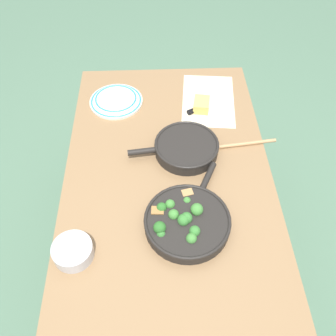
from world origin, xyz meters
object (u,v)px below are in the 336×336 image
at_px(skillet_broccoli, 186,221).
at_px(cheese_block, 201,105).
at_px(wooden_spoon, 220,147).
at_px(skillet_eggs, 186,148).
at_px(dinner_plate_stack, 116,100).
at_px(prep_bowl_steel, 73,251).
at_px(grater_knife, 203,107).

relative_size(skillet_broccoli, cheese_block, 4.07).
bearing_deg(skillet_broccoli, wooden_spoon, 0.87).
height_order(skillet_broccoli, cheese_block, skillet_broccoli).
height_order(skillet_eggs, wooden_spoon, skillet_eggs).
relative_size(skillet_broccoli, dinner_plate_stack, 1.68).
distance_m(skillet_broccoli, skillet_eggs, 0.35).
height_order(skillet_eggs, dinner_plate_stack, skillet_eggs).
relative_size(skillet_broccoli, prep_bowl_steel, 3.08).
relative_size(skillet_eggs, dinner_plate_stack, 1.51).
relative_size(skillet_eggs, prep_bowl_steel, 2.76).
height_order(wooden_spoon, grater_knife, grater_knife).
relative_size(grater_knife, cheese_block, 2.15).
bearing_deg(wooden_spoon, grater_knife, -86.76).
height_order(wooden_spoon, dinner_plate_stack, dinner_plate_stack).
xyz_separation_m(skillet_eggs, dinner_plate_stack, (-0.32, -0.30, -0.01)).
relative_size(wooden_spoon, dinner_plate_stack, 1.61).
distance_m(skillet_broccoli, prep_bowl_steel, 0.39).
relative_size(skillet_broccoli, wooden_spoon, 1.05).
relative_size(cheese_block, dinner_plate_stack, 0.41).
bearing_deg(dinner_plate_stack, wooden_spoon, 55.20).
distance_m(wooden_spoon, grater_knife, 0.25).
bearing_deg(cheese_block, skillet_broccoli, -10.40).
bearing_deg(skillet_broccoli, dinner_plate_stack, 47.89).
height_order(grater_knife, cheese_block, cheese_block).
xyz_separation_m(cheese_block, prep_bowl_steel, (0.71, -0.49, 0.00)).
height_order(cheese_block, prep_bowl_steel, prep_bowl_steel).
bearing_deg(skillet_broccoli, prep_bowl_steel, 130.24).
height_order(grater_knife, prep_bowl_steel, prep_bowl_steel).
bearing_deg(grater_knife, prep_bowl_steel, -151.97).
height_order(wooden_spoon, prep_bowl_steel, prep_bowl_steel).
xyz_separation_m(skillet_eggs, cheese_block, (-0.27, 0.09, -0.00)).
relative_size(wooden_spoon, cheese_block, 3.88).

